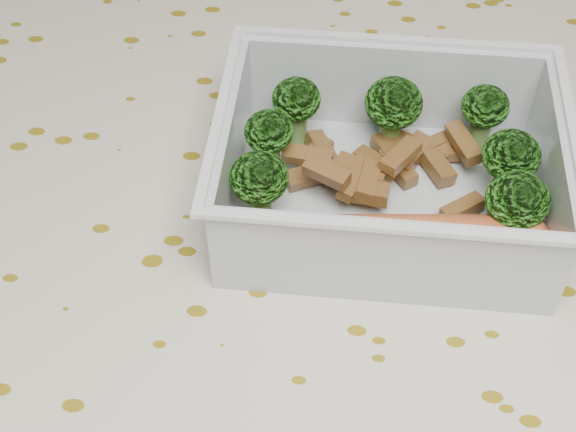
{
  "coord_description": "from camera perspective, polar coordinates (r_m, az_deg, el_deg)",
  "views": [
    {
      "loc": [
        0.03,
        -0.23,
        1.06
      ],
      "look_at": [
        0.01,
        0.01,
        0.78
      ],
      "focal_mm": 50.0,
      "sensor_mm": 36.0,
      "label": 1
    }
  ],
  "objects": [
    {
      "name": "dining_table",
      "position": [
        0.46,
        -1.14,
        -10.23
      ],
      "size": [
        1.4,
        0.9,
        0.75
      ],
      "color": "brown",
      "rests_on": "ground"
    },
    {
      "name": "tablecloth",
      "position": [
        0.41,
        -1.24,
        -6.69
      ],
      "size": [
        1.46,
        0.96,
        0.19
      ],
      "color": "beige",
      "rests_on": "dining_table"
    },
    {
      "name": "lunch_container",
      "position": [
        0.39,
        7.05,
        2.65
      ],
      "size": [
        0.17,
        0.13,
        0.06
      ],
      "color": "silver",
      "rests_on": "tablecloth"
    },
    {
      "name": "broccoli_florets",
      "position": [
        0.4,
        7.75,
        5.06
      ],
      "size": [
        0.15,
        0.09,
        0.04
      ],
      "color": "#608C3F",
      "rests_on": "lunch_container"
    },
    {
      "name": "meat_pile",
      "position": [
        0.41,
        6.73,
        3.72
      ],
      "size": [
        0.1,
        0.06,
        0.03
      ],
      "color": "brown",
      "rests_on": "lunch_container"
    },
    {
      "name": "sausage",
      "position": [
        0.37,
        7.46,
        -1.6
      ],
      "size": [
        0.14,
        0.03,
        0.02
      ],
      "color": "#C3592D",
      "rests_on": "lunch_container"
    }
  ]
}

